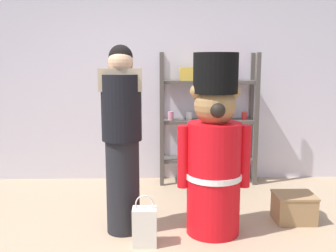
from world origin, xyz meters
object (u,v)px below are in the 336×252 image
merchandise_shelf (207,116)px  teddy_bear_guard (214,152)px  person_shopper (122,138)px  display_crate (294,208)px  shopping_bag (145,226)px

merchandise_shelf → teddy_bear_guard: (-0.13, -1.55, -0.11)m
person_shopper → display_crate: size_ratio=4.38×
person_shopper → teddy_bear_guard: bearing=-3.2°
merchandise_shelf → display_crate: size_ratio=4.29×
person_shopper → shopping_bag: (0.21, -0.30, -0.72)m
merchandise_shelf → teddy_bear_guard: merchandise_shelf is taller
merchandise_shelf → person_shopper: size_ratio=0.98×
merchandise_shelf → display_crate: 1.67m
teddy_bear_guard → display_crate: 1.07m
shopping_bag → merchandise_shelf: bearing=67.3°
person_shopper → merchandise_shelf: bearing=57.4°
merchandise_shelf → display_crate: (0.71, -1.32, -0.74)m
person_shopper → shopping_bag: bearing=-55.1°
person_shopper → display_crate: (1.67, 0.18, -0.75)m
merchandise_shelf → teddy_bear_guard: bearing=-94.8°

